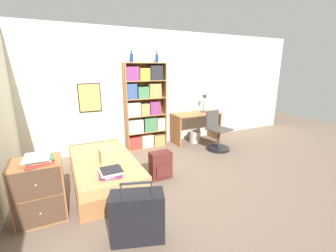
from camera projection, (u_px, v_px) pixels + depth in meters
name	position (u px, v px, depth m)	size (l,w,h in m)	color
ground_plane	(141.00, 174.00, 3.90)	(14.00, 14.00, 0.00)	#756051
wall_back	(117.00, 91.00, 4.82)	(10.00, 0.09, 2.60)	beige
bed	(104.00, 170.00, 3.61)	(0.94, 1.83, 0.40)	#A36B3D
handbag	(112.00, 155.00, 3.42)	(0.35, 0.24, 0.37)	tan
book_stack_on_bed	(111.00, 172.00, 3.01)	(0.35, 0.39, 0.08)	#7A336B
suitcase	(138.00, 217.00, 2.36)	(0.61, 0.41, 0.68)	black
dresser	(39.00, 190.00, 2.68)	(0.55, 0.45, 0.75)	#A36B3D
magazine_pile_on_dresser	(38.00, 159.00, 2.56)	(0.34, 0.39, 0.07)	#B2382D
bookcase	(145.00, 108.00, 4.98)	(0.92, 0.28, 1.89)	#A36B3D
bottle_green	(132.00, 58.00, 4.61)	(0.08, 0.08, 0.25)	navy
bottle_brown	(144.00, 58.00, 4.69)	(0.06, 0.06, 0.21)	#B7BCC1
bottle_clear	(157.00, 58.00, 4.81)	(0.07, 0.07, 0.24)	navy
desk	(196.00, 122.00, 5.52)	(1.18, 0.55, 0.72)	#A36B3D
desk_lamp	(205.00, 99.00, 5.52)	(0.20, 0.15, 0.49)	navy
desk_chair	(217.00, 138.00, 5.01)	(0.54, 0.54, 0.87)	black
backpack	(161.00, 165.00, 3.71)	(0.35, 0.23, 0.46)	#56231E
waste_bin	(195.00, 137.00, 5.54)	(0.28, 0.28, 0.27)	#B7B2A8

